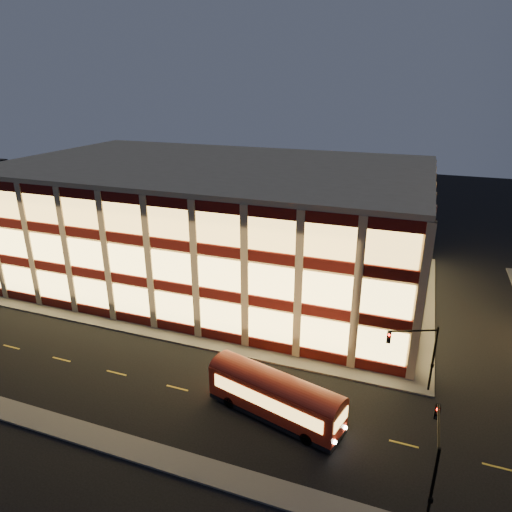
% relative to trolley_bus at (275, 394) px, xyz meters
% --- Properties ---
extents(ground, '(200.00, 200.00, 0.00)m').
position_rel_trolley_bus_xyz_m(ground, '(-12.60, 6.35, -1.99)').
color(ground, black).
rests_on(ground, ground).
extents(sidewalk_office_south, '(54.00, 2.00, 0.15)m').
position_rel_trolley_bus_xyz_m(sidewalk_office_south, '(-15.60, 7.35, -1.92)').
color(sidewalk_office_south, '#514F4C').
rests_on(sidewalk_office_south, ground).
extents(sidewalk_office_east, '(2.00, 30.00, 0.15)m').
position_rel_trolley_bus_xyz_m(sidewalk_office_east, '(10.40, 23.35, -1.92)').
color(sidewalk_office_east, '#514F4C').
rests_on(sidewalk_office_east, ground).
extents(sidewalk_near, '(100.00, 2.00, 0.15)m').
position_rel_trolley_bus_xyz_m(sidewalk_near, '(-12.60, -6.65, -1.92)').
color(sidewalk_near, '#514F4C').
rests_on(sidewalk_near, ground).
extents(office_building, '(50.45, 30.45, 14.50)m').
position_rel_trolley_bus_xyz_m(office_building, '(-15.52, 23.27, 5.26)').
color(office_building, tan).
rests_on(office_building, ground).
extents(traffic_signal_far, '(3.79, 1.87, 6.00)m').
position_rel_trolley_bus_xyz_m(traffic_signal_far, '(9.61, 6.59, 2.12)').
color(traffic_signal_far, black).
rests_on(traffic_signal_far, ground).
extents(traffic_signal_near, '(0.32, 4.45, 6.00)m').
position_rel_trolley_bus_xyz_m(traffic_signal_near, '(10.90, -4.68, 2.14)').
color(traffic_signal_near, black).
rests_on(traffic_signal_near, ground).
extents(trolley_bus, '(10.94, 5.24, 3.60)m').
position_rel_trolley_bus_xyz_m(trolley_bus, '(0.00, 0.00, 0.00)').
color(trolley_bus, '#941708').
rests_on(trolley_bus, ground).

